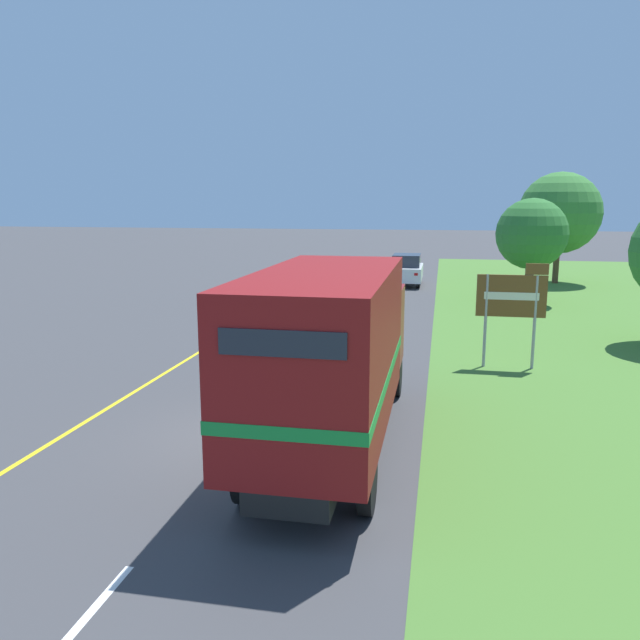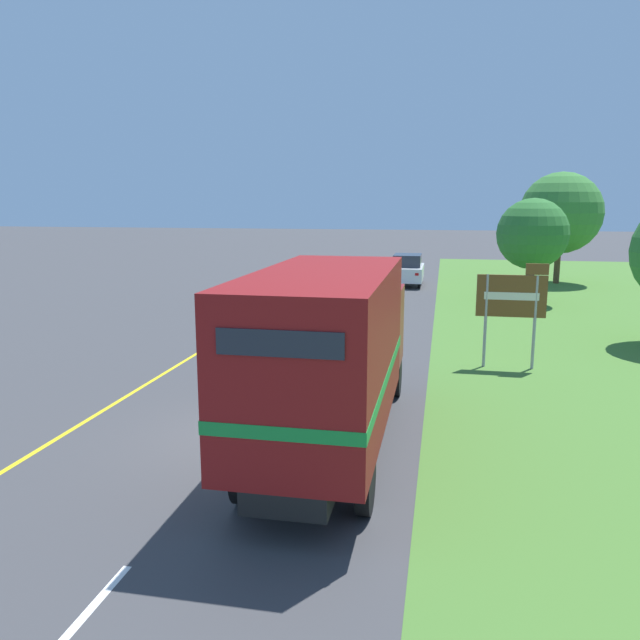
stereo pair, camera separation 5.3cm
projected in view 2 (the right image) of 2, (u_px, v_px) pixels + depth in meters
The scene contains 14 objects.
ground_plane at pixel (242, 436), 13.01m from camera, with size 200.00×200.00×0.00m, color #3D3D3F.
edge_line_yellow at pixel (256, 318), 26.32m from camera, with size 0.12×59.71×0.01m, color yellow.
centre_dash_nearest at pixel (72, 630), 7.11m from camera, with size 0.12×2.60×0.01m, color white.
centre_dash_near at pixel (248, 428), 13.47m from camera, with size 0.12×2.60×0.01m, color white.
centre_dash_mid_a at pixel (312, 356), 19.83m from camera, with size 0.12×2.60×0.01m, color white.
centre_dash_mid_b at pixel (344, 318), 26.19m from camera, with size 0.12×2.60×0.01m, color white.
centre_dash_far at pixel (364, 296), 32.55m from camera, with size 0.12×2.60×0.01m, color white.
centre_dash_farthest at pixel (378, 280), 38.91m from camera, with size 0.12×2.60×0.01m, color white.
horse_trailer_truck at pixel (331, 350), 11.97m from camera, with size 2.32×8.30×3.62m.
lead_car_white at pixel (305, 294), 26.42m from camera, with size 1.80×4.22×1.98m.
lead_car_white_ahead at pixel (407, 270), 36.45m from camera, with size 1.80×4.00×1.82m.
highway_sign at pixel (513, 300), 18.02m from camera, with size 1.97×0.09×3.09m.
roadside_tree_mid at pixel (533, 234), 29.38m from camera, with size 3.34×3.34×5.01m.
roadside_tree_far at pixel (561, 213), 36.75m from camera, with size 4.78×4.78×6.57m.
Camera 2 is at (4.01, -11.77, 4.81)m, focal length 35.00 mm.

